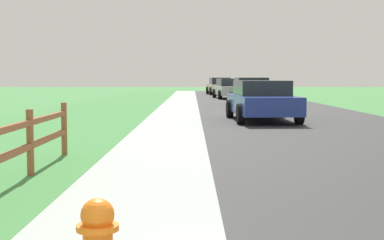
{
  "coord_description": "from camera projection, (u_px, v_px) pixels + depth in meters",
  "views": [
    {
      "loc": [
        -0.32,
        -1.99,
        1.5
      ],
      "look_at": [
        -0.34,
        7.39,
        0.79
      ],
      "focal_mm": 52.86,
      "sensor_mm": 36.0,
      "label": 1
    }
  ],
  "objects": [
    {
      "name": "parked_suv_blue",
      "position": [
        263.0,
        100.0,
        19.52
      ],
      "size": [
        2.28,
        4.96,
        1.39
      ],
      "color": "navy",
      "rests_on": "ground"
    },
    {
      "name": "curb_concrete",
      "position": [
        141.0,
        106.0,
        29.03
      ],
      "size": [
        6.0,
        66.0,
        0.01
      ],
      "primitive_type": "cube",
      "color": "#A0A9A3",
      "rests_on": "ground"
    },
    {
      "name": "parked_car_beige",
      "position": [
        221.0,
        86.0,
        48.84
      ],
      "size": [
        2.29,
        4.54,
        1.47
      ],
      "color": "#C6B793",
      "rests_on": "ground"
    },
    {
      "name": "road_asphalt",
      "position": [
        267.0,
        106.0,
        29.02
      ],
      "size": [
        7.0,
        66.0,
        0.01
      ],
      "primitive_type": "cube",
      "color": "#313131",
      "rests_on": "ground"
    },
    {
      "name": "ground_plane",
      "position": [
        200.0,
        109.0,
        27.03
      ],
      "size": [
        120.0,
        120.0,
        0.0
      ],
      "primitive_type": "plane",
      "color": "#418241"
    },
    {
      "name": "grass_verge",
      "position": [
        112.0,
        106.0,
        29.03
      ],
      "size": [
        5.0,
        66.0,
        0.0
      ],
      "primitive_type": "cube",
      "color": "#418241",
      "rests_on": "ground"
    },
    {
      "name": "parked_car_black",
      "position": [
        253.0,
        92.0,
        30.08
      ],
      "size": [
        2.15,
        4.95,
        1.49
      ],
      "color": "black",
      "rests_on": "ground"
    },
    {
      "name": "parked_car_silver",
      "position": [
        231.0,
        88.0,
        39.89
      ],
      "size": [
        2.32,
        5.13,
        1.41
      ],
      "color": "#B7BABF",
      "rests_on": "ground"
    }
  ]
}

